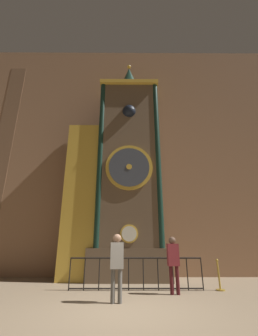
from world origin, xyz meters
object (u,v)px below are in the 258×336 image
object	(u,v)px
visitor_far	(173,259)
visitor_near	(117,260)
clock_tower	(119,176)
stanchion_post	(219,280)

from	to	relation	value
visitor_far	visitor_near	bearing A→B (deg)	-151.80
clock_tower	visitor_near	bearing A→B (deg)	-87.91
visitor_far	clock_tower	bearing A→B (deg)	120.42
visitor_near	visitor_far	xyz separation A→B (m)	(1.68, 1.03, -0.02)
visitor_far	stanchion_post	xyz separation A→B (m)	(1.57, 0.63, -0.68)
visitor_near	stanchion_post	distance (m)	3.71
clock_tower	visitor_near	world-z (taller)	clock_tower
visitor_near	visitor_far	distance (m)	1.97
visitor_near	stanchion_post	xyz separation A→B (m)	(3.25, 1.66, -0.71)
visitor_far	stanchion_post	size ratio (longest dim) A/B	1.73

